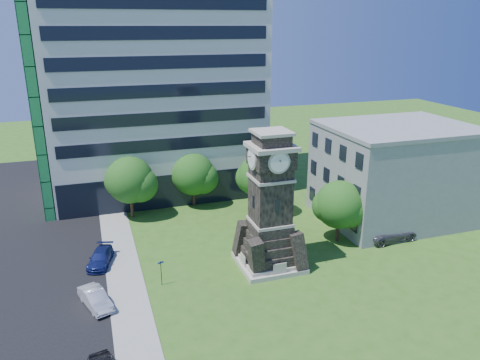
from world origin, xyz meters
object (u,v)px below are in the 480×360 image
object	(u,v)px
park_bench	(290,257)
car_east_lot	(390,232)
clock_tower	(270,210)
street_sign	(161,270)
car_street_north	(101,258)
car_street_mid	(95,299)

from	to	relation	value
park_bench	car_east_lot	bearing A→B (deg)	-12.42
park_bench	clock_tower	bearing A→B (deg)	152.71
clock_tower	street_sign	bearing A→B (deg)	-177.32
car_street_north	park_bench	xyz separation A→B (m)	(16.21, -5.09, -0.07)
car_street_north	park_bench	distance (m)	16.99
clock_tower	street_sign	xyz separation A→B (m)	(-9.68, -0.45, -3.91)
clock_tower	car_street_north	xyz separation A→B (m)	(-14.30, 4.80, -4.65)
car_street_mid	car_street_north	bearing A→B (deg)	64.69
car_street_mid	street_sign	xyz separation A→B (m)	(5.27, 1.50, 0.70)
car_east_lot	park_bench	bearing A→B (deg)	93.22
street_sign	car_east_lot	bearing A→B (deg)	-15.71
car_street_north	car_east_lot	distance (m)	27.94
clock_tower	car_east_lot	size ratio (longest dim) A/B	2.23
car_street_north	car_street_mid	bearing A→B (deg)	-80.16
clock_tower	park_bench	bearing A→B (deg)	-8.50
car_street_mid	car_east_lot	xyz separation A→B (m)	(28.33, 2.94, 0.10)
clock_tower	park_bench	distance (m)	5.11
car_east_lot	street_sign	bearing A→B (deg)	90.44
car_east_lot	street_sign	distance (m)	23.11
clock_tower	park_bench	size ratio (longest dim) A/B	6.02
park_bench	street_sign	xyz separation A→B (m)	(-11.59, -0.17, 0.81)
car_street_mid	street_sign	size ratio (longest dim) A/B	1.85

